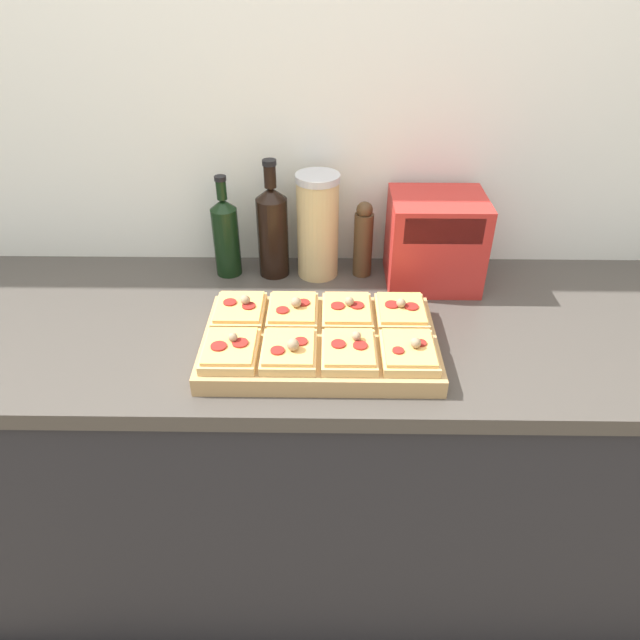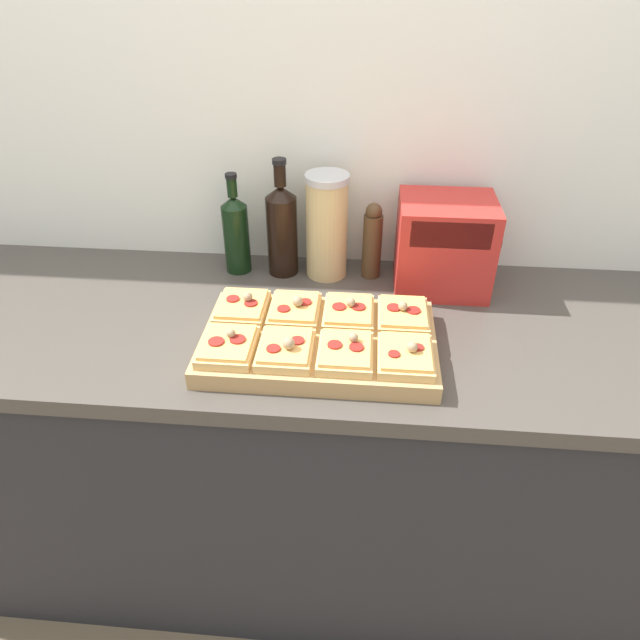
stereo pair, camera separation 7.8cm
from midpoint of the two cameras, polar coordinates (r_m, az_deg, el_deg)
name	(u,v)px [view 2 (the right image)]	position (r m, az deg, el deg)	size (l,w,h in m)	color
wall_back	(310,139)	(1.57, 0.54, 17.68)	(6.00, 0.06, 2.50)	silver
kitchen_counter	(301,450)	(1.69, -0.59, -12.88)	(2.63, 0.67, 0.91)	#232328
cutting_board	(319,343)	(1.28, 1.64, -2.31)	(0.52, 0.32, 0.04)	tan
pizza_slice_back_left	(242,307)	(1.35, -6.14, 1.27)	(0.12, 0.14, 0.05)	tan
pizza_slice_back_midleft	(295,310)	(1.33, -0.82, 1.01)	(0.12, 0.14, 0.05)	tan
pizza_slice_back_midright	(349,312)	(1.32, 4.59, 0.74)	(0.12, 0.14, 0.05)	tan
pizza_slice_back_right	(403,315)	(1.33, 9.99, 0.47)	(0.12, 0.14, 0.05)	tan
pizza_slice_front_left	(228,346)	(1.22, -7.40, -2.61)	(0.12, 0.14, 0.05)	tan
pizza_slice_front_midleft	(286,349)	(1.20, -1.54, -2.95)	(0.12, 0.14, 0.05)	tan
pizza_slice_front_midright	(345,352)	(1.20, 4.44, -3.25)	(0.12, 0.14, 0.05)	tan
pizza_slice_front_right	(406,355)	(1.21, 10.41, -3.54)	(0.12, 0.14, 0.05)	tan
olive_oil_bottle	(236,232)	(1.57, -6.97, 8.67)	(0.07, 0.07, 0.28)	black
wine_bottle	(282,228)	(1.54, -2.35, 9.13)	(0.08, 0.08, 0.32)	black
grain_jar_tall	(327,226)	(1.52, 2.17, 9.33)	(0.11, 0.11, 0.28)	tan
pepper_mill	(372,241)	(1.54, 6.71, 7.80)	(0.05, 0.05, 0.21)	#47331E
toaster_oven	(444,245)	(1.52, 13.75, 7.30)	(0.26, 0.20, 0.24)	red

